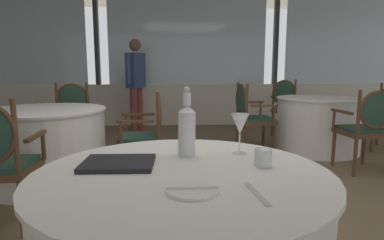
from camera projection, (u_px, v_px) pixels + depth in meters
The scene contains 18 objects.
ground_plane at pixel (202, 208), 2.76m from camera, with size 15.06×15.06×0.00m, color #756047.
window_wall_far at pixel (187, 71), 6.72m from camera, with size 11.58×0.14×2.83m.
side_plate at pixel (192, 190), 1.07m from camera, with size 0.18×0.18×0.01m, color white.
butter_knife at pixel (192, 188), 1.07m from camera, with size 0.17×0.02×0.00m, color silver.
dinner_fork at pixel (256, 194), 1.05m from camera, with size 0.20×0.02×0.00m, color silver.
water_bottle at pixel (187, 128), 1.51m from camera, with size 0.08×0.08×0.32m.
wine_glass at pixel (240, 125), 1.53m from camera, with size 0.09×0.09×0.19m.
water_tumbler at pixel (263, 157), 1.36m from camera, with size 0.07×0.07×0.07m, color white.
menu_book at pixel (118, 163), 1.36m from camera, with size 0.29×0.23×0.02m, color black.
background_table_0 at pixel (46, 146), 3.33m from camera, with size 1.23×1.23×0.77m.
dining_chair_0_0 at pixel (71, 114), 4.33m from camera, with size 0.56×0.50×0.99m.
dining_chair_0_3 at pixel (147, 130), 3.42m from camera, with size 0.50×0.56×0.92m.
background_table_1 at pixel (318, 124), 4.63m from camera, with size 1.18×1.18×0.77m.
dining_chair_1_0 at pixel (250, 113), 4.45m from camera, with size 0.52×0.57×0.98m.
dining_chair_1_1 at pixel (367, 124), 3.62m from camera, with size 0.57×0.52×0.95m.
dining_chair_1_2 at pixel (383, 110), 4.76m from camera, with size 0.52×0.57×0.96m.
dining_chair_1_3 at pixel (287, 103), 5.60m from camera, with size 0.57×0.52×0.99m.
diner_person_0 at pixel (136, 80), 5.88m from camera, with size 0.34×0.48×1.69m.
Camera 1 is at (-0.19, -2.60, 1.17)m, focal length 30.36 mm.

